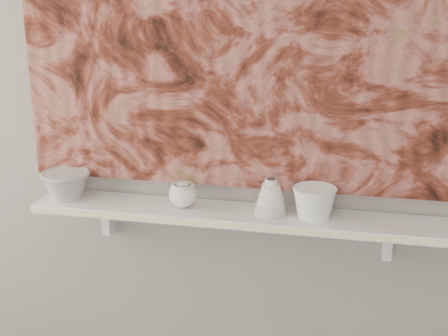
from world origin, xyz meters
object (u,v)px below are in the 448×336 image
(bowl_grey, at_px, (66,184))
(bell_vessel, at_px, (271,196))
(cup_cream, at_px, (183,195))
(bowl_white, at_px, (314,202))
(shelf, at_px, (238,215))
(painting, at_px, (244,21))

(bowl_grey, bearing_deg, bell_vessel, 0.00)
(bowl_grey, height_order, cup_cream, bowl_grey)
(bell_vessel, xyz_separation_m, bowl_white, (0.14, 0.00, -0.01))
(shelf, relative_size, bowl_white, 9.85)
(bell_vessel, bearing_deg, bowl_white, 0.00)
(shelf, height_order, painting, painting)
(shelf, height_order, cup_cream, cup_cream)
(cup_cream, bearing_deg, bowl_white, 0.00)
(shelf, relative_size, bowl_grey, 8.18)
(painting, relative_size, bowl_grey, 8.76)
(shelf, height_order, bowl_white, bowl_white)
(shelf, distance_m, bowl_white, 0.26)
(bowl_grey, xyz_separation_m, bowl_white, (0.86, 0.00, 0.00))
(bowl_grey, height_order, bell_vessel, bell_vessel)
(cup_cream, height_order, bowl_white, bowl_white)
(shelf, distance_m, cup_cream, 0.20)
(shelf, xyz_separation_m, bowl_grey, (-0.61, 0.00, 0.06))
(painting, distance_m, bowl_white, 0.62)
(bowl_grey, relative_size, cup_cream, 1.83)
(cup_cream, bearing_deg, shelf, 0.00)
(painting, xyz_separation_m, cup_cream, (-0.19, -0.08, -0.57))
(bell_vessel, height_order, bowl_white, bell_vessel)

